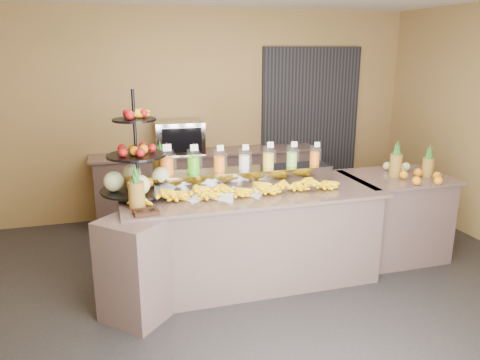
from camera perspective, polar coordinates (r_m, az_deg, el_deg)
name	(u,v)px	position (r m, az deg, el deg)	size (l,w,h in m)	color
ground	(260,292)	(4.63, 2.43, -13.48)	(6.00, 6.00, 0.00)	black
room_envelope	(255,88)	(4.87, 1.80, 11.17)	(6.04, 5.02, 2.82)	olive
buffet_counter	(241,238)	(4.62, 0.09, -7.12)	(2.75, 1.25, 0.93)	#896963
right_counter	(393,216)	(5.49, 18.19, -4.17)	(1.08, 0.88, 0.93)	#896963
back_ledge	(208,184)	(6.47, -3.91, -0.48)	(3.10, 0.55, 0.93)	#896963
pitcher_tray	(244,176)	(4.77, 0.50, 0.46)	(1.85, 0.30, 0.15)	gray
juice_pitcher_orange_a	(167,164)	(4.57, -8.90, 1.98)	(0.13, 0.14, 0.32)	silver
juice_pitcher_green	(193,163)	(4.61, -5.69, 2.13)	(0.13, 0.13, 0.31)	silver
juice_pitcher_orange_b	(219,162)	(4.67, -2.55, 2.26)	(0.12, 0.12, 0.28)	silver
juice_pitcher_milk	(244,160)	(4.73, 0.51, 2.42)	(0.11, 0.12, 0.27)	silver
juice_pitcher_lemon	(268,158)	(4.81, 3.48, 2.66)	(0.12, 0.12, 0.29)	silver
juice_pitcher_lime	(292,157)	(4.90, 6.34, 2.80)	(0.11, 0.12, 0.28)	silver
juice_pitcher_orange_c	(315,156)	(5.01, 9.09, 2.89)	(0.11, 0.11, 0.26)	silver
banana_heap	(239,187)	(4.40, -0.18, -0.84)	(2.01, 0.18, 0.17)	#FFE70C
fruit_stand	(143,169)	(4.45, -11.78, 1.31)	(0.81, 0.81, 0.98)	black
condiment_caddy	(146,212)	(3.97, -11.38, -3.86)	(0.21, 0.15, 0.03)	black
pineapple_left_a	(137,192)	(4.09, -12.50, -1.46)	(0.14, 0.14, 0.40)	brown
pineapple_left_b	(161,168)	(4.77, -9.62, 1.46)	(0.16, 0.16, 0.46)	brown
right_fruit_pile	(416,172)	(5.28, 20.63, 0.95)	(0.46, 0.44, 0.24)	brown
oven_warmer	(179,137)	(6.25, -7.43, 5.20)	(0.63, 0.44, 0.42)	gray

